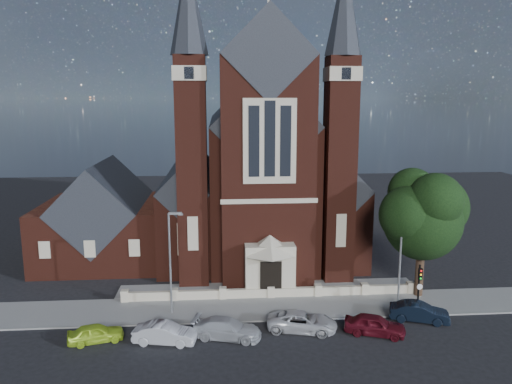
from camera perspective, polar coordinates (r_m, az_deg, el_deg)
The scene contains 16 objects.
ground at distance 50.65m, azimuth 0.67°, elevation -8.32°, with size 120.00×120.00×0.00m, color black.
pavement_strip at distance 40.91m, azimuth 2.00°, elevation -13.09°, with size 60.00×5.00×0.12m, color gray.
forecourt_paving at distance 44.58m, azimuth 1.41°, elevation -11.03°, with size 26.00×3.00×0.14m, color gray.
forecourt_wall at distance 42.74m, azimuth 1.69°, elevation -12.01°, with size 24.00×0.40×0.90m, color #B6AA91.
church at distance 56.42m, azimuth -0.03°, elevation 2.21°, with size 20.01×34.90×29.20m.
parish_hall at distance 53.52m, azimuth -16.98°, elevation -3.28°, with size 12.00×12.20×10.24m.
street_tree at distance 43.01m, azimuth 18.81°, elevation -2.70°, with size 6.40×6.60×10.70m.
street_lamp_left at distance 38.75m, azimuth -9.68°, elevation -7.34°, with size 1.16×0.22×8.09m.
street_lamp_right at distance 41.16m, azimuth 16.31°, elevation -6.55°, with size 1.16×0.22×8.09m.
traffic_signal at distance 40.74m, azimuth 18.16°, elevation -9.83°, with size 0.28×0.42×4.00m.
car_lime_van at distance 37.15m, azimuth -17.84°, elevation -15.11°, with size 1.51×3.74×1.28m, color #A7CE29.
car_silver_a at distance 35.85m, azimuth -10.38°, elevation -15.60°, with size 1.50×4.30×1.42m, color #AEB0B6.
car_silver_b at distance 36.03m, azimuth -3.33°, elevation -15.32°, with size 1.96×4.82×1.40m, color #B2B5BA.
car_white_suv at distance 37.14m, azimuth 5.30°, elevation -14.52°, with size 2.31×5.02×1.39m, color silver.
car_dark_red at distance 37.40m, azimuth 13.42°, elevation -14.55°, with size 1.71×4.26×1.45m, color #530E18.
car_navy at distance 40.29m, azimuth 18.16°, elevation -12.92°, with size 1.51×4.34×1.43m, color black.
Camera 1 is at (-4.25, -32.71, 16.47)m, focal length 35.00 mm.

